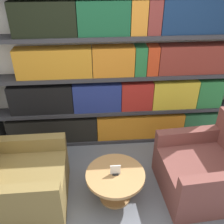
{
  "coord_description": "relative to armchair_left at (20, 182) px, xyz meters",
  "views": [
    {
      "loc": [
        -0.29,
        -1.74,
        2.55
      ],
      "look_at": [
        -0.1,
        0.82,
        0.89
      ],
      "focal_mm": 42.0,
      "sensor_mm": 36.0,
      "label": 1
    }
  ],
  "objects": [
    {
      "name": "ground_plane",
      "position": [
        1.16,
        -0.37,
        -0.3
      ],
      "size": [
        14.0,
        14.0,
        0.0
      ],
      "primitive_type": "plane",
      "color": "slate"
    },
    {
      "name": "bookshelf",
      "position": [
        1.21,
        1.1,
        0.73
      ],
      "size": [
        3.42,
        0.3,
        2.12
      ],
      "color": "silver",
      "rests_on": "ground_plane"
    },
    {
      "name": "armchair_left",
      "position": [
        0.0,
        0.0,
        0.0
      ],
      "size": [
        0.93,
        0.9,
        0.89
      ],
      "rotation": [
        0.0,
        0.0,
        1.58
      ],
      "color": "olive",
      "rests_on": "ground_plane"
    },
    {
      "name": "armchair_right",
      "position": [
        2.13,
        0.0,
        0.0
      ],
      "size": [
        0.98,
        0.95,
        0.89
      ],
      "rotation": [
        0.0,
        0.0,
        -1.5
      ],
      "color": "brown",
      "rests_on": "ground_plane"
    },
    {
      "name": "coffee_table",
      "position": [
        1.07,
        -0.04,
        -0.03
      ],
      "size": [
        0.67,
        0.67,
        0.38
      ],
      "color": "#AD7F4C",
      "rests_on": "ground_plane"
    },
    {
      "name": "table_sign",
      "position": [
        1.07,
        -0.04,
        0.13
      ],
      "size": [
        0.11,
        0.06,
        0.12
      ],
      "color": "black",
      "rests_on": "coffee_table"
    }
  ]
}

